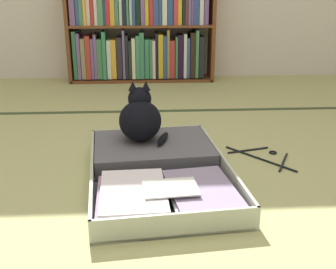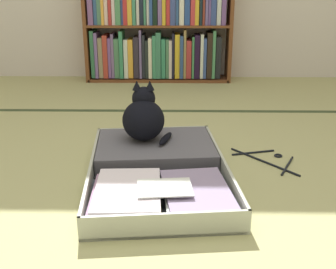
# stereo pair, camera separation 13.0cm
# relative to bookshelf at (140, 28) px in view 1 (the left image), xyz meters

# --- Properties ---
(ground_plane) EXTENTS (10.00, 10.00, 0.00)m
(ground_plane) POSITION_rel_bookshelf_xyz_m (-0.03, -2.26, -0.45)
(ground_plane) COLOR tan
(tatami_border) EXTENTS (4.80, 0.05, 0.00)m
(tatami_border) POSITION_rel_bookshelf_xyz_m (-0.03, -0.96, -0.45)
(tatami_border) COLOR #374528
(tatami_border) RESTS_ON ground_plane
(bookshelf) EXTENTS (1.25, 0.24, 0.95)m
(bookshelf) POSITION_rel_bookshelf_xyz_m (0.00, 0.00, 0.00)
(bookshelf) COLOR brown
(bookshelf) RESTS_ON ground_plane
(open_suitcase) EXTENTS (0.67, 0.95, 0.09)m
(open_suitcase) POSITION_rel_bookshelf_xyz_m (0.08, -1.97, -0.41)
(open_suitcase) COLOR #B6BBA9
(open_suitcase) RESTS_ON ground_plane
(black_cat) EXTENTS (0.25, 0.23, 0.28)m
(black_cat) POSITION_rel_bookshelf_xyz_m (0.01, -1.74, -0.25)
(black_cat) COLOR black
(black_cat) RESTS_ON open_suitcase
(clothes_hanger) EXTENTS (0.30, 0.33, 0.01)m
(clothes_hanger) POSITION_rel_bookshelf_xyz_m (0.62, -1.79, -0.45)
(clothes_hanger) COLOR black
(clothes_hanger) RESTS_ON ground_plane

